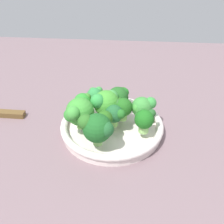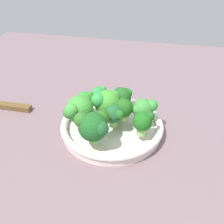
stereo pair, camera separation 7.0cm
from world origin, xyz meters
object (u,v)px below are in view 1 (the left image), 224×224
object	(u,v)px
broccoli_floret_0	(143,107)
broccoli_floret_3	(119,97)
broccoli_floret_2	(79,112)
broccoli_floret_7	(114,114)
broccoli_floret_8	(106,103)
broccoli_floret_5	(122,106)
bowl	(112,127)
broccoli_floret_1	(95,95)
broccoli_floret_9	(83,102)
broccoli_floret_4	(98,127)
broccoli_floret_6	(145,119)

from	to	relation	value
broccoli_floret_0	broccoli_floret_3	world-z (taller)	broccoli_floret_3
broccoli_floret_2	broccoli_floret_7	size ratio (longest dim) A/B	1.38
broccoli_floret_0	broccoli_floret_3	distance (cm)	7.43
broccoli_floret_0	broccoli_floret_8	world-z (taller)	broccoli_floret_8
broccoli_floret_2	broccoli_floret_5	bearing A→B (deg)	-63.60
bowl	broccoli_floret_0	xyz separation A→B (cm)	(2.17, -7.44, 5.01)
bowl	broccoli_floret_5	distance (cm)	6.06
broccoli_floret_1	broccoli_floret_2	size ratio (longest dim) A/B	0.68
broccoli_floret_3	broccoli_floret_5	bearing A→B (deg)	-167.25
broccoli_floret_1	broccoli_floret_8	xyz separation A→B (cm)	(-5.17, -3.57, 1.11)
broccoli_floret_0	broccoli_floret_3	size ratio (longest dim) A/B	0.98
broccoli_floret_2	broccoli_floret_9	bearing A→B (deg)	-0.01
broccoli_floret_2	broccoli_floret_4	xyz separation A→B (cm)	(-5.20, -5.23, 0.02)
broccoli_floret_5	broccoli_floret_7	distance (cm)	3.61
broccoli_floret_9	broccoli_floret_3	bearing A→B (deg)	-67.10
broccoli_floret_0	broccoli_floret_2	size ratio (longest dim) A/B	0.78
broccoli_floret_9	broccoli_floret_5	bearing A→B (deg)	-95.26
broccoli_floret_3	broccoli_floret_6	xyz separation A→B (cm)	(-9.53, -6.61, -0.11)
broccoli_floret_2	broccoli_floret_5	size ratio (longest dim) A/B	1.31
broccoli_floret_0	broccoli_floret_3	xyz separation A→B (cm)	(4.26, 6.08, 0.19)
broccoli_floret_1	bowl	bearing A→B (deg)	-143.72
broccoli_floret_8	broccoli_floret_7	bearing A→B (deg)	-145.10
broccoli_floret_4	broccoli_floret_8	xyz separation A→B (cm)	(10.38, -0.67, -0.27)
broccoli_floret_1	broccoli_floret_8	bearing A→B (deg)	-145.37
broccoli_floret_4	broccoli_floret_5	distance (cm)	11.26
broccoli_floret_2	broccoli_floret_6	xyz separation A→B (cm)	(0.12, -15.54, -1.15)
broccoli_floret_2	broccoli_floret_7	distance (cm)	8.54
broccoli_floret_4	broccoli_floret_9	xyz separation A→B (cm)	(11.08, 5.23, -0.86)
bowl	broccoli_floret_6	distance (cm)	9.95
broccoli_floret_3	broccoli_floret_8	distance (cm)	5.46
broccoli_floret_3	broccoli_floret_8	bearing A→B (deg)	145.98
broccoli_floret_0	broccoli_floret_5	size ratio (longest dim) A/B	1.02
broccoli_floret_8	broccoli_floret_6	bearing A→B (deg)	-117.69
broccoli_floret_4	broccoli_floret_9	size ratio (longest dim) A/B	1.36
broccoli_floret_6	broccoli_floret_8	world-z (taller)	broccoli_floret_8
broccoli_floret_5	broccoli_floret_1	bearing A→B (deg)	54.85
broccoli_floret_7	broccoli_floret_9	bearing A→B (deg)	63.68
broccoli_floret_0	broccoli_floret_8	bearing A→B (deg)	91.36
broccoli_floret_1	broccoli_floret_6	bearing A→B (deg)	-127.76
bowl	broccoli_floret_9	world-z (taller)	broccoli_floret_9
broccoli_floret_0	broccoli_floret_4	bearing A→B (deg)	137.30
bowl	broccoli_floret_7	distance (cm)	5.37
broccoli_floret_4	broccoli_floret_8	distance (cm)	10.40
bowl	broccoli_floret_5	bearing A→B (deg)	-54.30
broccoli_floret_3	broccoli_floret_4	bearing A→B (deg)	166.03
broccoli_floret_1	broccoli_floret_3	world-z (taller)	broccoli_floret_3
broccoli_floret_1	broccoli_floret_2	distance (cm)	10.70
broccoli_floret_6	broccoli_floret_5	bearing A→B (deg)	48.91
broccoli_floret_3	broccoli_floret_5	size ratio (longest dim) A/B	1.05
broccoli_floret_0	broccoli_floret_1	world-z (taller)	broccoli_floret_0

